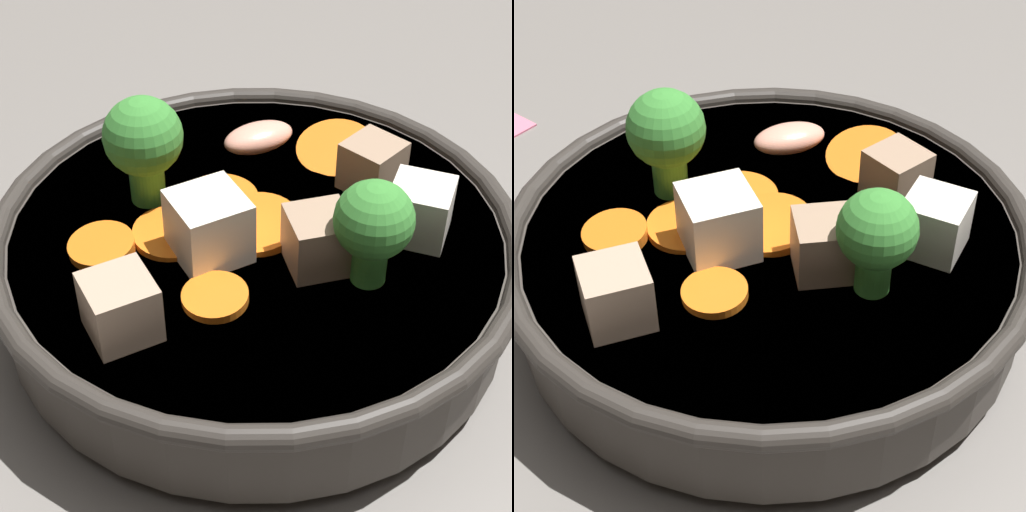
{
  "view_description": "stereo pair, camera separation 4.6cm",
  "coord_description": "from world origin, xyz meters",
  "views": [
    {
      "loc": [
        0.23,
        0.27,
        0.34
      ],
      "look_at": [
        0.0,
        0.0,
        0.04
      ],
      "focal_mm": 60.0,
      "sensor_mm": 36.0,
      "label": 1
    },
    {
      "loc": [
        0.19,
        0.3,
        0.34
      ],
      "look_at": [
        0.0,
        0.0,
        0.04
      ],
      "focal_mm": 60.0,
      "sensor_mm": 36.0,
      "label": 2
    }
  ],
  "objects": [
    {
      "name": "stirfry_bowl",
      "position": [
        0.0,
        0.0,
        0.04
      ],
      "size": [
        0.28,
        0.28,
        0.12
      ],
      "color": "#38332D",
      "rests_on": "ground_plane"
    },
    {
      "name": "ground_plane",
      "position": [
        0.0,
        0.0,
        0.0
      ],
      "size": [
        3.0,
        3.0,
        0.0
      ],
      "primitive_type": "plane",
      "color": "slate"
    }
  ]
}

